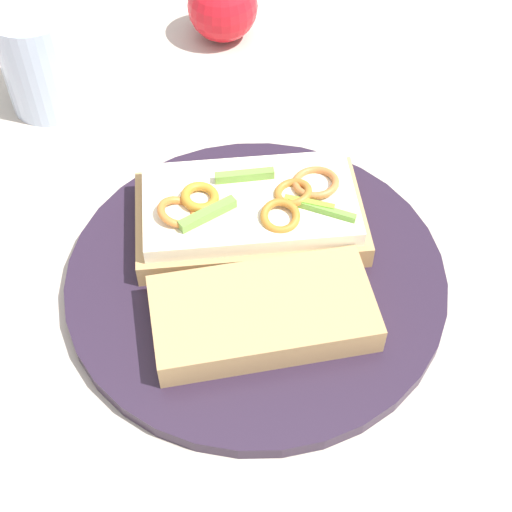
# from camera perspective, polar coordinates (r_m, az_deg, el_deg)

# --- Properties ---
(ground_plane) EXTENTS (2.00, 2.00, 0.00)m
(ground_plane) POSITION_cam_1_polar(r_m,az_deg,el_deg) (0.58, 0.00, -2.02)
(ground_plane) COLOR #B7AC9B
(ground_plane) RESTS_ON ground
(plate) EXTENTS (0.29, 0.29, 0.01)m
(plate) POSITION_cam_1_polar(r_m,az_deg,el_deg) (0.58, 0.00, -1.64)
(plate) COLOR #291D2F
(plate) RESTS_ON ground_plane
(sandwich) EXTENTS (0.21, 0.16, 0.05)m
(sandwich) POSITION_cam_1_polar(r_m,az_deg,el_deg) (0.59, -0.45, 3.37)
(sandwich) COLOR tan
(sandwich) RESTS_ON plate
(bread_slice_side) EXTENTS (0.18, 0.14, 0.02)m
(bread_slice_side) POSITION_cam_1_polar(r_m,az_deg,el_deg) (0.54, 0.53, -4.43)
(bread_slice_side) COLOR tan
(bread_slice_side) RESTS_ON plate
(apple_2) EXTENTS (0.10, 0.10, 0.07)m
(apple_2) POSITION_cam_1_polar(r_m,az_deg,el_deg) (0.80, -2.59, 18.66)
(apple_2) COLOR red
(apple_2) RESTS_ON ground_plane
(drinking_glass) EXTENTS (0.07, 0.07, 0.10)m
(drinking_glass) POSITION_cam_1_polar(r_m,az_deg,el_deg) (0.73, -16.22, 14.26)
(drinking_glass) COLOR silver
(drinking_glass) RESTS_ON ground_plane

